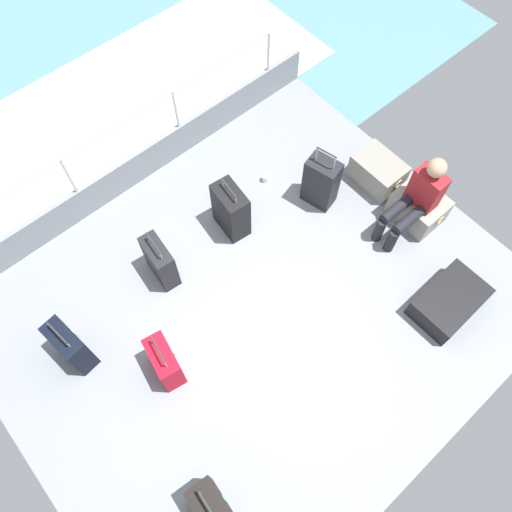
{
  "coord_description": "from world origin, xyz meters",
  "views": [
    {
      "loc": [
        1.49,
        -1.3,
        5.1
      ],
      "look_at": [
        -0.37,
        0.32,
        0.25
      ],
      "focal_mm": 36.14,
      "sensor_mm": 36.0,
      "label": 1
    }
  ],
  "objects_px": {
    "cargo_crate_0": "(378,172)",
    "suitcase_0": "(449,302)",
    "paper_cup": "(265,178)",
    "suitcase_4": "(231,210)",
    "cargo_crate_1": "(418,207)",
    "suitcase_5": "(165,362)",
    "suitcase_1": "(160,262)",
    "passenger_seated": "(417,198)",
    "suitcase_3": "(212,508)",
    "suitcase_6": "(71,346)",
    "suitcase_2": "(321,182)"
  },
  "relations": [
    {
      "from": "cargo_crate_0",
      "to": "suitcase_4",
      "type": "relative_size",
      "value": 0.82
    },
    {
      "from": "paper_cup",
      "to": "suitcase_1",
      "type": "bearing_deg",
      "value": -83.09
    },
    {
      "from": "suitcase_0",
      "to": "cargo_crate_0",
      "type": "bearing_deg",
      "value": 158.64
    },
    {
      "from": "suitcase_3",
      "to": "suitcase_6",
      "type": "height_order",
      "value": "suitcase_3"
    },
    {
      "from": "passenger_seated",
      "to": "suitcase_4",
      "type": "bearing_deg",
      "value": -130.58
    },
    {
      "from": "cargo_crate_1",
      "to": "suitcase_6",
      "type": "bearing_deg",
      "value": -106.6
    },
    {
      "from": "suitcase_1",
      "to": "paper_cup",
      "type": "distance_m",
      "value": 1.68
    },
    {
      "from": "cargo_crate_1",
      "to": "suitcase_2",
      "type": "xyz_separation_m",
      "value": [
        -0.9,
        -0.68,
        0.16
      ]
    },
    {
      "from": "suitcase_4",
      "to": "paper_cup",
      "type": "relative_size",
      "value": 7.54
    },
    {
      "from": "suitcase_1",
      "to": "suitcase_3",
      "type": "distance_m",
      "value": 2.4
    },
    {
      "from": "suitcase_3",
      "to": "suitcase_6",
      "type": "xyz_separation_m",
      "value": [
        -1.99,
        -0.15,
        0.0
      ]
    },
    {
      "from": "passenger_seated",
      "to": "cargo_crate_1",
      "type": "bearing_deg",
      "value": 90.0
    },
    {
      "from": "cargo_crate_1",
      "to": "passenger_seated",
      "type": "height_order",
      "value": "passenger_seated"
    },
    {
      "from": "passenger_seated",
      "to": "paper_cup",
      "type": "bearing_deg",
      "value": -152.07
    },
    {
      "from": "suitcase_3",
      "to": "paper_cup",
      "type": "xyz_separation_m",
      "value": [
        -2.36,
        2.69,
        -0.23
      ]
    },
    {
      "from": "suitcase_2",
      "to": "suitcase_1",
      "type": "bearing_deg",
      "value": -101.65
    },
    {
      "from": "suitcase_2",
      "to": "suitcase_5",
      "type": "height_order",
      "value": "suitcase_2"
    },
    {
      "from": "suitcase_2",
      "to": "suitcase_3",
      "type": "relative_size",
      "value": 1.25
    },
    {
      "from": "suitcase_2",
      "to": "suitcase_3",
      "type": "xyz_separation_m",
      "value": [
        1.76,
        -2.99,
        -0.06
      ]
    },
    {
      "from": "cargo_crate_0",
      "to": "paper_cup",
      "type": "distance_m",
      "value": 1.32
    },
    {
      "from": "cargo_crate_0",
      "to": "suitcase_2",
      "type": "bearing_deg",
      "value": -110.86
    },
    {
      "from": "suitcase_2",
      "to": "suitcase_4",
      "type": "relative_size",
      "value": 1.15
    },
    {
      "from": "cargo_crate_1",
      "to": "suitcase_1",
      "type": "height_order",
      "value": "suitcase_1"
    },
    {
      "from": "cargo_crate_0",
      "to": "suitcase_0",
      "type": "bearing_deg",
      "value": -21.36
    },
    {
      "from": "suitcase_0",
      "to": "passenger_seated",
      "type": "bearing_deg",
      "value": 155.87
    },
    {
      "from": "passenger_seated",
      "to": "suitcase_2",
      "type": "distance_m",
      "value": 1.05
    },
    {
      "from": "suitcase_2",
      "to": "paper_cup",
      "type": "height_order",
      "value": "suitcase_2"
    },
    {
      "from": "suitcase_5",
      "to": "suitcase_1",
      "type": "bearing_deg",
      "value": 146.03
    },
    {
      "from": "passenger_seated",
      "to": "suitcase_2",
      "type": "height_order",
      "value": "passenger_seated"
    },
    {
      "from": "suitcase_2",
      "to": "suitcase_4",
      "type": "xyz_separation_m",
      "value": [
        -0.38,
        -1.0,
        -0.01
      ]
    },
    {
      "from": "suitcase_6",
      "to": "suitcase_5",
      "type": "bearing_deg",
      "value": 39.65
    },
    {
      "from": "cargo_crate_1",
      "to": "suitcase_0",
      "type": "relative_size",
      "value": 0.77
    },
    {
      "from": "suitcase_3",
      "to": "suitcase_4",
      "type": "relative_size",
      "value": 0.92
    },
    {
      "from": "suitcase_1",
      "to": "paper_cup",
      "type": "bearing_deg",
      "value": 96.91
    },
    {
      "from": "cargo_crate_1",
      "to": "paper_cup",
      "type": "relative_size",
      "value": 5.9
    },
    {
      "from": "passenger_seated",
      "to": "suitcase_3",
      "type": "xyz_separation_m",
      "value": [
        0.86,
        -3.49,
        -0.27
      ]
    },
    {
      "from": "paper_cup",
      "to": "suitcase_4",
      "type": "bearing_deg",
      "value": -72.64
    },
    {
      "from": "suitcase_1",
      "to": "cargo_crate_0",
      "type": "bearing_deg",
      "value": 75.85
    },
    {
      "from": "suitcase_6",
      "to": "passenger_seated",
      "type": "bearing_deg",
      "value": 72.64
    },
    {
      "from": "suitcase_3",
      "to": "paper_cup",
      "type": "bearing_deg",
      "value": 131.24
    },
    {
      "from": "cargo_crate_1",
      "to": "suitcase_1",
      "type": "relative_size",
      "value": 0.84
    },
    {
      "from": "cargo_crate_0",
      "to": "suitcase_3",
      "type": "relative_size",
      "value": 0.89
    },
    {
      "from": "suitcase_2",
      "to": "suitcase_5",
      "type": "relative_size",
      "value": 1.28
    },
    {
      "from": "suitcase_1",
      "to": "suitcase_3",
      "type": "xyz_separation_m",
      "value": [
        2.16,
        -1.04,
        -0.01
      ]
    },
    {
      "from": "suitcase_0",
      "to": "suitcase_3",
      "type": "relative_size",
      "value": 1.11
    },
    {
      "from": "cargo_crate_0",
      "to": "suitcase_5",
      "type": "distance_m",
      "value": 3.25
    },
    {
      "from": "suitcase_1",
      "to": "cargo_crate_1",
      "type": "bearing_deg",
      "value": 63.59
    },
    {
      "from": "suitcase_4",
      "to": "paper_cup",
      "type": "height_order",
      "value": "suitcase_4"
    },
    {
      "from": "suitcase_2",
      "to": "paper_cup",
      "type": "relative_size",
      "value": 8.7
    },
    {
      "from": "suitcase_1",
      "to": "suitcase_4",
      "type": "bearing_deg",
      "value": 88.82
    }
  ]
}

